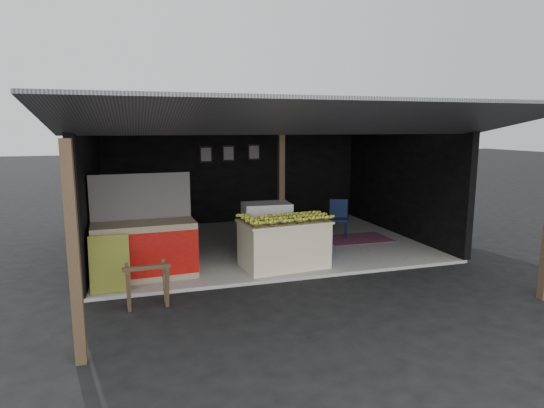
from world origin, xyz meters
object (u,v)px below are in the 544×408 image
object	(u,v)px
water_barrel	(323,246)
white_crate	(267,228)
sawhorse	(147,281)
banana_table	(284,243)
neighbor_stall	(145,247)
plastic_chair	(339,215)

from	to	relation	value
water_barrel	white_crate	bearing A→B (deg)	142.91
sawhorse	water_barrel	xyz separation A→B (m)	(3.37, 1.39, -0.09)
banana_table	neighbor_stall	xyz separation A→B (m)	(-2.47, 0.13, 0.09)
neighbor_stall	sawhorse	xyz separation A→B (m)	(-0.01, -1.31, -0.18)
neighbor_stall	sawhorse	size ratio (longest dim) A/B	2.59
water_barrel	sawhorse	bearing A→B (deg)	-157.59
sawhorse	plastic_chair	size ratio (longest dim) A/B	0.77
sawhorse	plastic_chair	world-z (taller)	plastic_chair
plastic_chair	white_crate	bearing A→B (deg)	-135.51
banana_table	water_barrel	bearing A→B (deg)	8.12
banana_table	sawhorse	xyz separation A→B (m)	(-2.48, -1.17, -0.09)
banana_table	neighbor_stall	bearing A→B (deg)	171.39
banana_table	water_barrel	size ratio (longest dim) A/B	3.21
neighbor_stall	sawhorse	distance (m)	1.32
neighbor_stall	water_barrel	xyz separation A→B (m)	(3.36, 0.08, -0.27)
sawhorse	banana_table	bearing A→B (deg)	22.16
water_barrel	banana_table	bearing A→B (deg)	-166.37
water_barrel	neighbor_stall	bearing A→B (deg)	-178.60
white_crate	neighbor_stall	xyz separation A→B (m)	(-2.41, -0.80, 0.00)
neighbor_stall	water_barrel	size ratio (longest dim) A/B	3.40
sawhorse	water_barrel	distance (m)	3.65
white_crate	banana_table	bearing A→B (deg)	-83.70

